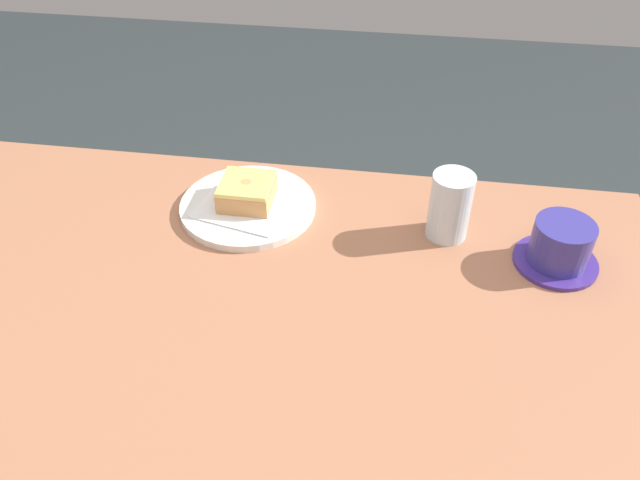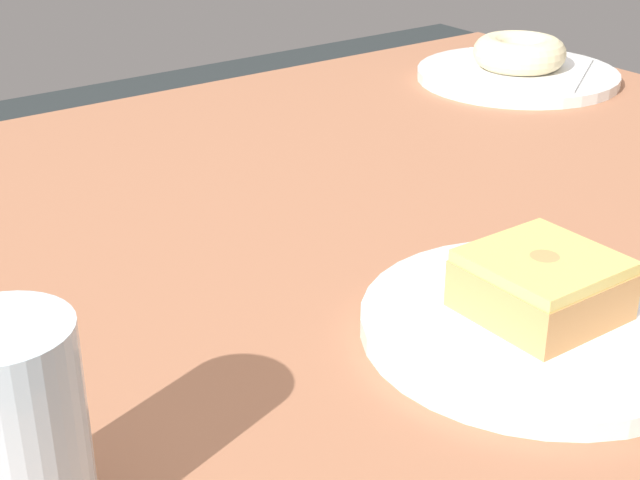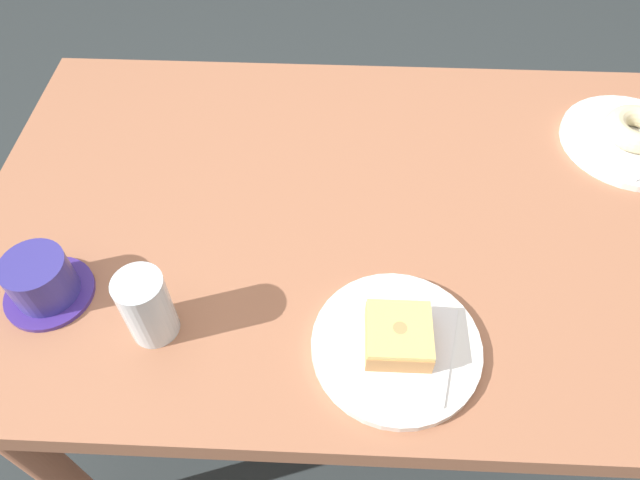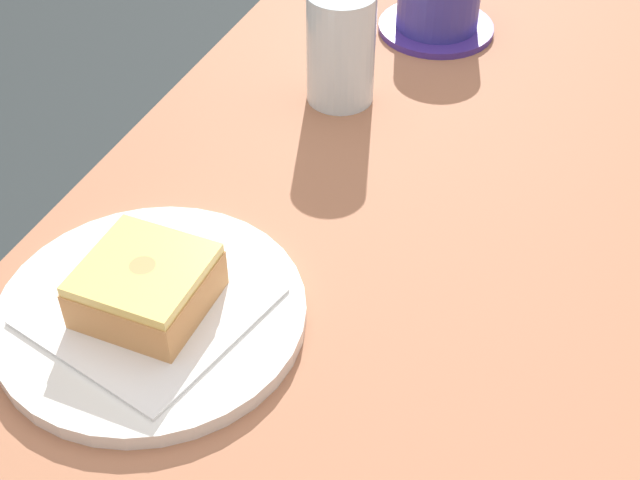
# 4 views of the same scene
# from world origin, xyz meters

# --- Properties ---
(ground_plane) EXTENTS (6.00, 6.00, 0.00)m
(ground_plane) POSITION_xyz_m (0.00, 0.00, 0.00)
(ground_plane) COLOR #2E3537
(table) EXTENTS (1.22, 0.77, 0.76)m
(table) POSITION_xyz_m (0.00, 0.00, 0.66)
(table) COLOR #A86B4B
(table) RESTS_ON ground_plane
(plate_glazed_square) EXTENTS (0.22, 0.22, 0.01)m
(plate_glazed_square) POSITION_xyz_m (0.04, -0.24, 0.77)
(plate_glazed_square) COLOR white
(plate_glazed_square) RESTS_ON table
(napkin_glazed_square) EXTENTS (0.17, 0.17, 0.00)m
(napkin_glazed_square) POSITION_xyz_m (0.04, -0.24, 0.78)
(napkin_glazed_square) COLOR white
(napkin_glazed_square) RESTS_ON plate_glazed_square
(donut_glazed_square) EXTENTS (0.08, 0.08, 0.04)m
(donut_glazed_square) POSITION_xyz_m (0.04, -0.24, 0.80)
(donut_glazed_square) COLOR tan
(donut_glazed_square) RESTS_ON napkin_glazed_square
(plate_sugar_ring) EXTENTS (0.24, 0.24, 0.01)m
(plate_sugar_ring) POSITION_xyz_m (0.47, 0.17, 0.77)
(plate_sugar_ring) COLOR white
(plate_sugar_ring) RESTS_ON table
(napkin_sugar_ring) EXTENTS (0.21, 0.21, 0.00)m
(napkin_sugar_ring) POSITION_xyz_m (0.47, 0.17, 0.78)
(napkin_sugar_ring) COLOR white
(napkin_sugar_ring) RESTS_ON plate_sugar_ring
(donut_sugar_ring) EXTENTS (0.11, 0.11, 0.04)m
(donut_sugar_ring) POSITION_xyz_m (0.47, 0.17, 0.80)
(donut_sugar_ring) COLOR beige
(donut_sugar_ring) RESTS_ON napkin_sugar_ring
(water_glass) EXTENTS (0.06, 0.06, 0.11)m
(water_glass) POSITION_xyz_m (-0.28, -0.22, 0.82)
(water_glass) COLOR silver
(water_glass) RESTS_ON table
(coffee_cup) EXTENTS (0.12, 0.12, 0.07)m
(coffee_cup) POSITION_xyz_m (-0.44, -0.18, 0.80)
(coffee_cup) COLOR #412A87
(coffee_cup) RESTS_ON table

